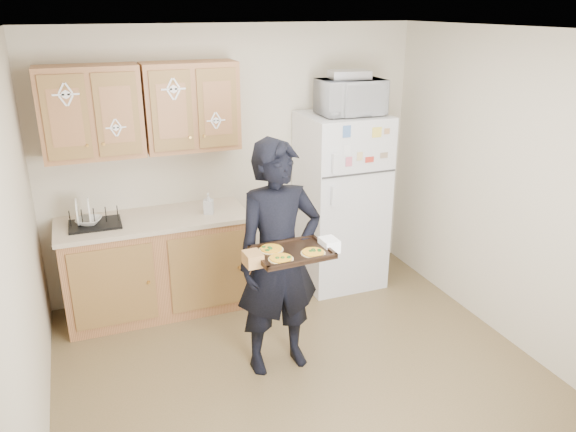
{
  "coord_description": "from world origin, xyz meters",
  "views": [
    {
      "loc": [
        -1.39,
        -3.22,
        2.65
      ],
      "look_at": [
        0.02,
        0.45,
        1.16
      ],
      "focal_mm": 35.0,
      "sensor_mm": 36.0,
      "label": 1
    }
  ],
  "objects_px": {
    "microwave": "(350,97)",
    "dish_rack": "(94,216)",
    "person": "(279,259)",
    "baking_tray": "(292,253)",
    "refrigerator": "(341,201)"
  },
  "relations": [
    {
      "from": "microwave",
      "to": "dish_rack",
      "type": "xyz_separation_m",
      "value": [
        -2.32,
        0.1,
        -0.88
      ]
    },
    {
      "from": "person",
      "to": "microwave",
      "type": "xyz_separation_m",
      "value": [
        1.1,
        1.09,
        0.96
      ]
    },
    {
      "from": "baking_tray",
      "to": "refrigerator",
      "type": "bearing_deg",
      "value": 50.46
    },
    {
      "from": "refrigerator",
      "to": "dish_rack",
      "type": "distance_m",
      "value": 2.28
    },
    {
      "from": "baking_tray",
      "to": "microwave",
      "type": "relative_size",
      "value": 0.87
    },
    {
      "from": "baking_tray",
      "to": "dish_rack",
      "type": "relative_size",
      "value": 1.19
    },
    {
      "from": "person",
      "to": "baking_tray",
      "type": "relative_size",
      "value": 3.57
    },
    {
      "from": "refrigerator",
      "to": "microwave",
      "type": "xyz_separation_m",
      "value": [
        0.04,
        -0.05,
        1.01
      ]
    },
    {
      "from": "baking_tray",
      "to": "dish_rack",
      "type": "bearing_deg",
      "value": 126.3
    },
    {
      "from": "baking_tray",
      "to": "dish_rack",
      "type": "height_order",
      "value": "baking_tray"
    },
    {
      "from": "refrigerator",
      "to": "baking_tray",
      "type": "bearing_deg",
      "value": -126.83
    },
    {
      "from": "dish_rack",
      "to": "baking_tray",
      "type": "bearing_deg",
      "value": -50.98
    },
    {
      "from": "person",
      "to": "baking_tray",
      "type": "xyz_separation_m",
      "value": [
        -0.01,
        -0.3,
        0.18
      ]
    },
    {
      "from": "refrigerator",
      "to": "person",
      "type": "relative_size",
      "value": 0.95
    },
    {
      "from": "refrigerator",
      "to": "person",
      "type": "distance_m",
      "value": 1.56
    }
  ]
}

